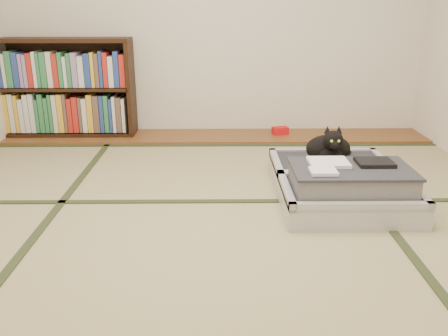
{
  "coord_description": "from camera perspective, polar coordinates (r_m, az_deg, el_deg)",
  "views": [
    {
      "loc": [
        0.02,
        -2.44,
        1.21
      ],
      "look_at": [
        0.05,
        0.35,
        0.25
      ],
      "focal_mm": 38.0,
      "sensor_mm": 36.0,
      "label": 1
    }
  ],
  "objects": [
    {
      "name": "floor",
      "position": [
        2.72,
        -0.97,
        -7.39
      ],
      "size": [
        4.5,
        4.5,
        0.0
      ],
      "primitive_type": "plane",
      "color": "tan",
      "rests_on": "ground"
    },
    {
      "name": "wood_strip",
      "position": [
        4.6,
        -0.88,
        3.86
      ],
      "size": [
        4.0,
        0.5,
        0.02
      ],
      "primitive_type": "cube",
      "color": "brown",
      "rests_on": "ground"
    },
    {
      "name": "red_item",
      "position": [
        4.66,
        6.77,
        4.49
      ],
      "size": [
        0.17,
        0.12,
        0.07
      ],
      "primitive_type": "cube",
      "rotation": [
        0.0,
        0.0,
        0.21
      ],
      "color": "red",
      "rests_on": "wood_strip"
    },
    {
      "name": "tatami_borders",
      "position": [
        3.17,
        -0.94,
        -3.36
      ],
      "size": [
        4.0,
        4.5,
        0.01
      ],
      "color": "#2D381E",
      "rests_on": "ground"
    },
    {
      "name": "bookcase",
      "position": [
        4.8,
        -18.74,
        8.91
      ],
      "size": [
        1.32,
        0.3,
        0.92
      ],
      "color": "black",
      "rests_on": "wood_strip"
    },
    {
      "name": "suitcase",
      "position": [
        3.18,
        13.83,
        -1.74
      ],
      "size": [
        0.81,
        1.08,
        0.32
      ],
      "color": "silver",
      "rests_on": "floor"
    },
    {
      "name": "cat",
      "position": [
        3.4,
        12.55,
        2.36
      ],
      "size": [
        0.36,
        0.36,
        0.29
      ],
      "color": "black",
      "rests_on": "suitcase"
    },
    {
      "name": "cable_coil",
      "position": [
        3.5,
        15.23,
        0.96
      ],
      "size": [
        0.11,
        0.11,
        0.03
      ],
      "color": "white",
      "rests_on": "suitcase"
    }
  ]
}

